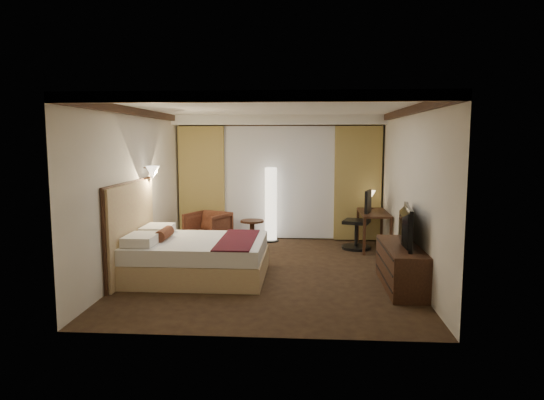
# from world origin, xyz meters

# --- Properties ---
(floor) EXTENTS (4.50, 5.50, 0.01)m
(floor) POSITION_xyz_m (0.00, 0.00, 0.00)
(floor) COLOR black
(floor) RESTS_ON ground
(ceiling) EXTENTS (4.50, 5.50, 0.01)m
(ceiling) POSITION_xyz_m (0.00, 0.00, 2.70)
(ceiling) COLOR white
(ceiling) RESTS_ON back_wall
(back_wall) EXTENTS (4.50, 0.02, 2.70)m
(back_wall) POSITION_xyz_m (0.00, 2.75, 1.35)
(back_wall) COLOR beige
(back_wall) RESTS_ON floor
(left_wall) EXTENTS (0.02, 5.50, 2.70)m
(left_wall) POSITION_xyz_m (-2.25, 0.00, 1.35)
(left_wall) COLOR beige
(left_wall) RESTS_ON floor
(right_wall) EXTENTS (0.02, 5.50, 2.70)m
(right_wall) POSITION_xyz_m (2.25, 0.00, 1.35)
(right_wall) COLOR beige
(right_wall) RESTS_ON floor
(crown_molding) EXTENTS (4.50, 5.50, 0.12)m
(crown_molding) POSITION_xyz_m (0.00, 0.00, 2.64)
(crown_molding) COLOR black
(crown_molding) RESTS_ON ceiling
(soffit) EXTENTS (4.50, 0.50, 0.20)m
(soffit) POSITION_xyz_m (0.00, 2.50, 2.60)
(soffit) COLOR white
(soffit) RESTS_ON ceiling
(curtain_sheer) EXTENTS (2.48, 0.04, 2.45)m
(curtain_sheer) POSITION_xyz_m (0.00, 2.67, 1.25)
(curtain_sheer) COLOR silver
(curtain_sheer) RESTS_ON back_wall
(curtain_left_drape) EXTENTS (1.00, 0.14, 2.45)m
(curtain_left_drape) POSITION_xyz_m (-1.70, 2.61, 1.25)
(curtain_left_drape) COLOR tan
(curtain_left_drape) RESTS_ON back_wall
(curtain_right_drape) EXTENTS (1.00, 0.14, 2.45)m
(curtain_right_drape) POSITION_xyz_m (1.70, 2.61, 1.25)
(curtain_right_drape) COLOR tan
(curtain_right_drape) RESTS_ON back_wall
(wall_sconce) EXTENTS (0.24, 0.24, 0.24)m
(wall_sconce) POSITION_xyz_m (-2.09, 0.40, 1.62)
(wall_sconce) COLOR white
(wall_sconce) RESTS_ON left_wall
(bed) EXTENTS (2.13, 1.66, 0.62)m
(bed) POSITION_xyz_m (-1.13, -0.43, 0.31)
(bed) COLOR white
(bed) RESTS_ON floor
(headboard) EXTENTS (0.12, 1.96, 1.50)m
(headboard) POSITION_xyz_m (-2.20, -0.43, 0.75)
(headboard) COLOR tan
(headboard) RESTS_ON floor
(armchair) EXTENTS (0.99, 0.96, 0.78)m
(armchair) POSITION_xyz_m (-1.43, 1.85, 0.39)
(armchair) COLOR #431F14
(armchair) RESTS_ON floor
(side_table) EXTENTS (0.49, 0.49, 0.54)m
(side_table) POSITION_xyz_m (-0.51, 1.92, 0.27)
(side_table) COLOR black
(side_table) RESTS_ON floor
(floor_lamp) EXTENTS (0.34, 0.34, 1.61)m
(floor_lamp) POSITION_xyz_m (-0.16, 2.39, 0.81)
(floor_lamp) COLOR white
(floor_lamp) RESTS_ON floor
(desk) EXTENTS (0.55, 1.25, 0.75)m
(desk) POSITION_xyz_m (1.95, 1.82, 0.38)
(desk) COLOR black
(desk) RESTS_ON floor
(desk_lamp) EXTENTS (0.18, 0.18, 0.34)m
(desk_lamp) POSITION_xyz_m (1.95, 2.30, 0.92)
(desk_lamp) COLOR #FFD899
(desk_lamp) RESTS_ON desk
(office_chair) EXTENTS (0.73, 0.73, 1.20)m
(office_chair) POSITION_xyz_m (1.60, 1.77, 0.60)
(office_chair) COLOR black
(office_chair) RESTS_ON floor
(dresser) EXTENTS (0.50, 1.63, 0.63)m
(dresser) POSITION_xyz_m (2.00, -0.76, 0.32)
(dresser) COLOR black
(dresser) RESTS_ON floor
(television) EXTENTS (0.75, 1.15, 0.14)m
(television) POSITION_xyz_m (1.97, -0.76, 0.94)
(television) COLOR black
(television) RESTS_ON dresser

